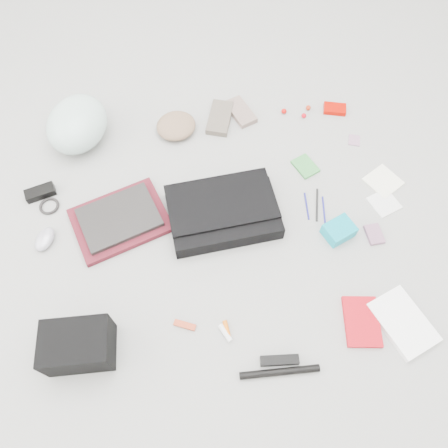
{
  "coord_description": "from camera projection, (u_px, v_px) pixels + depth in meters",
  "views": [
    {
      "loc": [
        -0.12,
        -0.83,
        1.56
      ],
      "look_at": [
        0.0,
        0.0,
        0.05
      ],
      "focal_mm": 35.0,
      "sensor_mm": 36.0,
      "label": 1
    }
  ],
  "objects": [
    {
      "name": "ground_plane",
      "position": [
        224.0,
        230.0,
        1.77
      ],
      "size": [
        4.0,
        4.0,
        0.0
      ],
      "primitive_type": "plane",
      "color": "gray"
    },
    {
      "name": "messenger_bag",
      "position": [
        223.0,
        212.0,
        1.77
      ],
      "size": [
        0.45,
        0.34,
        0.07
      ],
      "primitive_type": "cube",
      "rotation": [
        0.0,
        0.0,
        0.07
      ],
      "color": "black",
      "rests_on": "ground_plane"
    },
    {
      "name": "bag_flap",
      "position": [
        223.0,
        206.0,
        1.73
      ],
      "size": [
        0.44,
        0.23,
        0.01
      ],
      "primitive_type": "cube",
      "rotation": [
        0.0,
        0.0,
        0.07
      ],
      "color": "black",
      "rests_on": "messenger_bag"
    },
    {
      "name": "laptop_sleeve",
      "position": [
        120.0,
        220.0,
        1.77
      ],
      "size": [
        0.43,
        0.38,
        0.03
      ],
      "primitive_type": "cube",
      "rotation": [
        0.0,
        0.0,
        0.32
      ],
      "color": "#55141E",
      "rests_on": "ground_plane"
    },
    {
      "name": "laptop",
      "position": [
        119.0,
        217.0,
        1.75
      ],
      "size": [
        0.35,
        0.3,
        0.02
      ],
      "primitive_type": "cube",
      "rotation": [
        0.0,
        0.0,
        0.32
      ],
      "color": "black",
      "rests_on": "laptop_sleeve"
    },
    {
      "name": "bike_helmet",
      "position": [
        77.0,
        124.0,
        1.91
      ],
      "size": [
        0.35,
        0.38,
        0.19
      ],
      "primitive_type": "ellipsoid",
      "rotation": [
        0.0,
        0.0,
        -0.37
      ],
      "color": "silver",
      "rests_on": "ground_plane"
    },
    {
      "name": "beanie",
      "position": [
        176.0,
        126.0,
        1.99
      ],
      "size": [
        0.23,
        0.23,
        0.06
      ],
      "primitive_type": "ellipsoid",
      "rotation": [
        0.0,
        0.0,
        0.4
      ],
      "color": "#82644D",
      "rests_on": "ground_plane"
    },
    {
      "name": "mitten_left",
      "position": [
        220.0,
        118.0,
        2.04
      ],
      "size": [
        0.16,
        0.22,
        0.03
      ],
      "primitive_type": "cube",
      "rotation": [
        0.0,
        0.0,
        -0.32
      ],
      "color": "#5F554A",
      "rests_on": "ground_plane"
    },
    {
      "name": "mitten_right",
      "position": [
        241.0,
        112.0,
        2.06
      ],
      "size": [
        0.14,
        0.19,
        0.03
      ],
      "primitive_type": "cube",
      "rotation": [
        0.0,
        0.0,
        0.36
      ],
      "color": "gray",
      "rests_on": "ground_plane"
    },
    {
      "name": "power_brick",
      "position": [
        40.0,
        192.0,
        1.83
      ],
      "size": [
        0.13,
        0.08,
        0.03
      ],
      "primitive_type": "cube",
      "rotation": [
        0.0,
        0.0,
        0.27
      ],
      "color": "black",
      "rests_on": "ground_plane"
    },
    {
      "name": "cable_coil",
      "position": [
        49.0,
        206.0,
        1.81
      ],
      "size": [
        0.11,
        0.11,
        0.01
      ],
      "primitive_type": "torus",
      "rotation": [
        0.0,
        0.0,
        -0.32
      ],
      "color": "black",
      "rests_on": "ground_plane"
    },
    {
      "name": "mouse",
      "position": [
        45.0,
        239.0,
        1.72
      ],
      "size": [
        0.1,
        0.13,
        0.04
      ],
      "primitive_type": "ellipsoid",
      "rotation": [
        0.0,
        0.0,
        -0.4
      ],
      "color": "#9D9CAC",
      "rests_on": "ground_plane"
    },
    {
      "name": "camera_bag",
      "position": [
        78.0,
        346.0,
        1.47
      ],
      "size": [
        0.23,
        0.17,
        0.15
      ],
      "primitive_type": "cube",
      "rotation": [
        0.0,
        0.0,
        -0.05
      ],
      "color": "black",
      "rests_on": "ground_plane"
    },
    {
      "name": "multitool",
      "position": [
        185.0,
        325.0,
        1.57
      ],
      "size": [
        0.08,
        0.05,
        0.01
      ],
      "primitive_type": "cube",
      "rotation": [
        0.0,
        0.0,
        -0.42
      ],
      "color": "#A73418",
      "rests_on": "ground_plane"
    },
    {
      "name": "toiletry_tube_white",
      "position": [
        225.0,
        333.0,
        1.55
      ],
      "size": [
        0.05,
        0.07,
        0.02
      ],
      "primitive_type": "cylinder",
      "rotation": [
        1.57,
        0.0,
        0.43
      ],
      "color": "silver",
      "rests_on": "ground_plane"
    },
    {
      "name": "toiletry_tube_orange",
      "position": [
        227.0,
        329.0,
        1.56
      ],
      "size": [
        0.02,
        0.06,
        0.02
      ],
      "primitive_type": "cylinder",
      "rotation": [
        1.57,
        0.0,
        0.09
      ],
      "color": "#DB600B",
      "rests_on": "ground_plane"
    },
    {
      "name": "u_lock",
      "position": [
        280.0,
        360.0,
        1.5
      ],
      "size": [
        0.14,
        0.05,
        0.03
      ],
      "primitive_type": "cube",
      "rotation": [
        0.0,
        0.0,
        -0.09
      ],
      "color": "black",
      "rests_on": "ground_plane"
    },
    {
      "name": "bike_pump",
      "position": [
        280.0,
        372.0,
        1.48
      ],
      "size": [
        0.28,
        0.04,
        0.03
      ],
      "primitive_type": "cylinder",
      "rotation": [
        0.0,
        1.57,
        -0.05
      ],
      "color": "black",
      "rests_on": "ground_plane"
    },
    {
      "name": "book_red",
      "position": [
        362.0,
        322.0,
        1.57
      ],
      "size": [
        0.15,
        0.2,
        0.02
      ],
      "primitive_type": "cube",
      "rotation": [
        0.0,
        0.0,
        -0.16
      ],
      "color": "red",
      "rests_on": "ground_plane"
    },
    {
      "name": "book_white",
      "position": [
        403.0,
        322.0,
        1.57
      ],
      "size": [
        0.23,
        0.27,
        0.02
      ],
      "primitive_type": "cube",
      "rotation": [
        0.0,
        0.0,
        0.36
      ],
      "color": "white",
      "rests_on": "ground_plane"
    },
    {
      "name": "notepad",
      "position": [
        305.0,
        166.0,
        1.91
      ],
      "size": [
        0.12,
        0.13,
        0.01
      ],
      "primitive_type": "cube",
      "rotation": [
        0.0,
        0.0,
        0.41
      ],
      "color": "#35843B",
      "rests_on": "ground_plane"
    },
    {
      "name": "pen_blue",
      "position": [
        307.0,
        206.0,
        1.82
      ],
      "size": [
        0.02,
        0.13,
        0.01
      ],
      "primitive_type": "cylinder",
      "rotation": [
        1.57,
        0.0,
        -0.1
      ],
      "color": "navy",
      "rests_on": "ground_plane"
    },
    {
      "name": "pen_black",
      "position": [
        317.0,
        205.0,
        1.82
      ],
      "size": [
        0.05,
        0.15,
        0.01
      ],
      "primitive_type": "cylinder",
      "rotation": [
        1.57,
        0.0,
        -0.26
      ],
      "color": "black",
      "rests_on": "ground_plane"
    },
    {
      "name": "pen_navy",
      "position": [
        324.0,
        210.0,
        1.81
      ],
      "size": [
        0.03,
        0.13,
        0.01
      ],
      "primitive_type": "cylinder",
      "rotation": [
        1.57,
        0.0,
        -0.17
      ],
      "color": "navy",
      "rests_on": "ground_plane"
    },
    {
      "name": "accordion_wallet",
      "position": [
        339.0,
        231.0,
        1.73
      ],
      "size": [
        0.14,
        0.13,
        0.06
      ],
      "primitive_type": "cube",
      "rotation": [
        0.0,
        0.0,
        0.39
      ],
      "color": "#0495AE",
      "rests_on": "ground_plane"
    },
    {
      "name": "card_deck",
      "position": [
        374.0,
        234.0,
        1.75
      ],
      "size": [
        0.06,
        0.09,
        0.02
      ],
      "primitive_type": "cube",
      "rotation": [
        0.0,
        0.0,
        0.04
      ],
      "color": "gray",
      "rests_on": "ground_plane"
    },
    {
      "name": "napkin_top",
      "position": [
        383.0,
        181.0,
        1.88
      ],
      "size": [
        0.18,
        0.18,
        0.01
      ],
      "primitive_type": "cube",
      "rotation": [
        0.0,
        0.0,
        0.52
      ],
      "color": "white",
      "rests_on": "ground_plane"
    },
    {
      "name": "napkin_bottom",
      "position": [
        384.0,
        203.0,
        1.82
      ],
      "size": [
        0.14,
        0.14,
        0.01
      ],
      "primitive_type": "cube",
      "rotation": [
        0.0,
        0.0,
        0.33
      ],
      "color": "silver",
      "rests_on": "ground_plane"
    },
    {
      "name": "lollipop_a",
      "position": [
        284.0,
        111.0,
        2.06
      ],
      "size": [
        0.03,
        0.03,
        0.03
      ],
      "primitive_type": "sphere",
      "rotation": [
        0.0,
        0.0,
        -0.4
      ],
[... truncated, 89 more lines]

